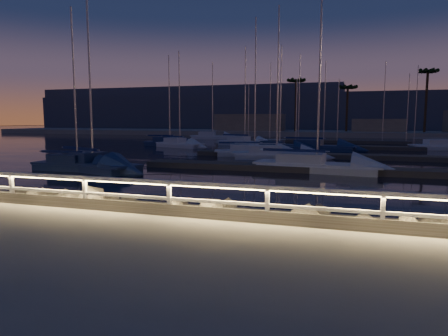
{
  "coord_description": "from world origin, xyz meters",
  "views": [
    {
      "loc": [
        3.18,
        -10.73,
        2.89
      ],
      "look_at": [
        -1.55,
        4.0,
        0.98
      ],
      "focal_mm": 32.0,
      "sensor_mm": 36.0,
      "label": 1
    }
  ],
  "objects": [
    {
      "name": "palm_center",
      "position": [
        2.0,
        73.0,
        8.78
      ],
      "size": [
        3.0,
        3.0,
        9.7
      ],
      "color": "#43321F",
      "rests_on": "ground"
    },
    {
      "name": "sailboat_k",
      "position": [
        -0.62,
        34.79,
        -0.17
      ],
      "size": [
        8.52,
        3.61,
        14.02
      ],
      "rotation": [
        0.0,
        0.0,
        -0.14
      ],
      "color": "navy",
      "rests_on": "ground"
    },
    {
      "name": "ground",
      "position": [
        0.0,
        0.0,
        0.0
      ],
      "size": [
        400.0,
        400.0,
        0.0
      ],
      "primitive_type": "plane",
      "color": "gray",
      "rests_on": "ground"
    },
    {
      "name": "sailboat_c",
      "position": [
        0.8,
        16.28,
        -0.16
      ],
      "size": [
        8.57,
        3.43,
        14.15
      ],
      "rotation": [
        0.0,
        0.0,
        -0.11
      ],
      "color": "silver",
      "rests_on": "ground"
    },
    {
      "name": "sailboat_g",
      "position": [
        -5.81,
        26.13,
        -0.19
      ],
      "size": [
        7.86,
        4.24,
        12.86
      ],
      "rotation": [
        0.0,
        0.0,
        0.29
      ],
      "color": "silver",
      "rests_on": "ground"
    },
    {
      "name": "guard_rail",
      "position": [
        -0.07,
        -0.0,
        0.77
      ],
      "size": [
        44.11,
        0.12,
        1.06
      ],
      "color": "white",
      "rests_on": "ground"
    },
    {
      "name": "sailboat_a",
      "position": [
        -14.82,
        12.0,
        -0.19
      ],
      "size": [
        6.43,
        2.15,
        10.88
      ],
      "rotation": [
        0.0,
        0.0,
        0.03
      ],
      "color": "navy",
      "rests_on": "ground"
    },
    {
      "name": "sailboat_m",
      "position": [
        -20.21,
        54.97,
        -0.14
      ],
      "size": [
        7.96,
        3.45,
        13.2
      ],
      "rotation": [
        0.0,
        0.0,
        0.15
      ],
      "color": "silver",
      "rests_on": "ground"
    },
    {
      "name": "riprap",
      "position": [
        -7.03,
        1.39,
        -0.19
      ],
      "size": [
        25.66,
        2.98,
        1.34
      ],
      "color": "#676158",
      "rests_on": "ground"
    },
    {
      "name": "palm_left",
      "position": [
        -8.0,
        72.0,
        10.14
      ],
      "size": [
        3.0,
        3.0,
        11.2
      ],
      "color": "#43321F",
      "rests_on": "ground"
    },
    {
      "name": "far_shore",
      "position": [
        -0.12,
        74.05,
        0.29
      ],
      "size": [
        160.0,
        14.0,
        5.2
      ],
      "color": "gray",
      "rests_on": "ground"
    },
    {
      "name": "palm_right",
      "position": [
        16.0,
        72.0,
        11.03
      ],
      "size": [
        3.0,
        3.0,
        12.2
      ],
      "color": "#43321F",
      "rests_on": "ground"
    },
    {
      "name": "harbor_water",
      "position": [
        0.0,
        31.22,
        -0.97
      ],
      "size": [
        400.0,
        440.0,
        0.6
      ],
      "color": "black",
      "rests_on": "ground"
    },
    {
      "name": "sailboat_e",
      "position": [
        -19.76,
        36.92,
        -0.17
      ],
      "size": [
        7.02,
        2.71,
        11.73
      ],
      "rotation": [
        0.0,
        0.0,
        0.09
      ],
      "color": "navy",
      "rests_on": "ground"
    },
    {
      "name": "sailboat_f",
      "position": [
        -3.25,
        23.71,
        -0.16
      ],
      "size": [
        7.95,
        3.63,
        13.09
      ],
      "rotation": [
        0.0,
        0.0,
        0.18
      ],
      "color": "silver",
      "rests_on": "ground"
    },
    {
      "name": "sailboat_j",
      "position": [
        -4.61,
        33.22,
        -0.2
      ],
      "size": [
        6.9,
        2.89,
        11.4
      ],
      "rotation": [
        0.0,
        0.0,
        -0.14
      ],
      "color": "navy",
      "rests_on": "ground"
    },
    {
      "name": "sailboat_b",
      "position": [
        -13.8,
        12.35,
        -0.15
      ],
      "size": [
        8.27,
        4.92,
        13.65
      ],
      "rotation": [
        0.0,
        0.0,
        -0.36
      ],
      "color": "navy",
      "rests_on": "ground"
    },
    {
      "name": "sailboat_n",
      "position": [
        -10.62,
        40.78,
        -0.17
      ],
      "size": [
        7.88,
        4.09,
        12.94
      ],
      "rotation": [
        0.0,
        0.0,
        -0.26
      ],
      "color": "silver",
      "rests_on": "ground"
    },
    {
      "name": "sailboat_i",
      "position": [
        -17.21,
        34.51,
        -0.17
      ],
      "size": [
        7.07,
        4.21,
        11.73
      ],
      "rotation": [
        0.0,
        0.0,
        -0.36
      ],
      "color": "silver",
      "rests_on": "ground"
    },
    {
      "name": "sailboat_l",
      "position": [
        13.63,
        40.31,
        -0.18
      ],
      "size": [
        8.88,
        4.36,
        14.47
      ],
      "rotation": [
        0.0,
        0.0,
        0.23
      ],
      "color": "silver",
      "rests_on": "ground"
    },
    {
      "name": "distant_hills",
      "position": [
        -22.13,
        133.69,
        4.74
      ],
      "size": [
        230.0,
        37.5,
        18.0
      ],
      "color": "#3D475E",
      "rests_on": "ground"
    },
    {
      "name": "floating_docks",
      "position": [
        0.0,
        32.5,
        -0.4
      ],
      "size": [
        22.0,
        36.0,
        0.4
      ],
      "color": "#504A42",
      "rests_on": "ground"
    }
  ]
}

